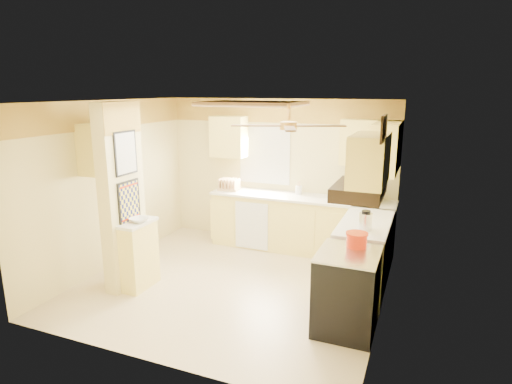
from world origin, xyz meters
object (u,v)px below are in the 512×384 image
at_px(kettle, 366,221).
at_px(microwave, 359,192).
at_px(stove, 347,291).
at_px(bowl, 139,220).
at_px(dutch_oven, 357,240).

bearing_deg(kettle, microwave, 101.85).
relative_size(microwave, kettle, 2.16).
bearing_deg(stove, bowl, -179.89).
height_order(microwave, bowl, microwave).
distance_m(microwave, bowl, 3.34).
height_order(stove, microwave, microwave).
relative_size(microwave, bowl, 2.30).
xyz_separation_m(dutch_oven, kettle, (0.02, 0.56, 0.06)).
xyz_separation_m(bowl, dutch_oven, (2.81, 0.22, 0.03)).
bearing_deg(dutch_oven, kettle, 88.37).
height_order(bowl, dutch_oven, dutch_oven).
xyz_separation_m(microwave, bowl, (-2.53, -2.18, -0.12)).
height_order(microwave, dutch_oven, microwave).
height_order(stove, bowl, bowl).
distance_m(dutch_oven, kettle, 0.57).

